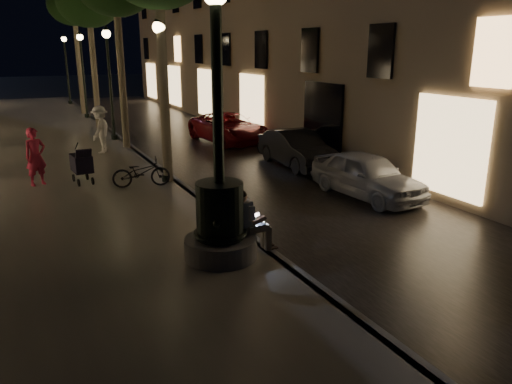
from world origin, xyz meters
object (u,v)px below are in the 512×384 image
tree_far (73,6)px  pedestrian_red (36,157)px  lamp_curb_b (109,69)px  bicycle (141,172)px  seated_man_laptop (249,219)px  lamp_curb_c (82,63)px  car_front (367,175)px  car_third (229,128)px  lamp_curb_a (162,79)px  car_second (297,149)px  fountain_lamppost (220,207)px  lamp_curb_d (66,60)px  pedestrian_white (100,130)px  stroller (82,163)px  tree_third (88,3)px

tree_far → pedestrian_red: (-3.59, -16.72, -5.38)m
lamp_curb_b → bicycle: lamp_curb_b is taller
lamp_curb_b → seated_man_laptop: bearing=-90.4°
seated_man_laptop → lamp_curb_c: size_ratio=0.27×
lamp_curb_b → lamp_curb_c: bearing=90.0°
tree_far → car_front: bearing=-77.5°
lamp_curb_c → car_third: bearing=-64.6°
car_front → lamp_curb_a: bearing=140.2°
car_second → seated_man_laptop: bearing=-124.8°
fountain_lamppost → lamp_curb_d: fountain_lamppost is taller
lamp_curb_b → car_front: size_ratio=1.28×
car_front → pedestrian_white: pedestrian_white is taller
car_second → tree_far: bearing=108.2°
car_third → bicycle: (-5.52, -6.39, -0.01)m
tree_far → stroller: 18.18m
lamp_curb_a → car_second: lamp_curb_a is taller
lamp_curb_d → car_front: bearing=-80.0°
tree_third → car_front: (4.84, -15.45, -5.50)m
stroller → car_third: 8.74m
fountain_lamppost → seated_man_laptop: fountain_lamppost is taller
lamp_curb_b → stroller: bearing=-108.0°
stroller → pedestrian_white: bearing=68.0°
tree_far → lamp_curb_a: size_ratio=1.56×
fountain_lamppost → pedestrian_red: fountain_lamppost is taller
tree_far → lamp_curb_b: 10.50m
fountain_lamppost → car_third: size_ratio=1.12×
car_second → bicycle: bearing=-168.4°
fountain_lamppost → car_second: 8.77m
car_front → car_third: size_ratio=0.81×
lamp_curb_a → stroller: 3.46m
lamp_curb_d → car_second: size_ratio=1.23×
tree_far → pedestrian_white: size_ratio=4.19×
tree_far → lamp_curb_d: size_ratio=1.56×
tree_third → fountain_lamppost: bearing=-92.2°
lamp_curb_a → bicycle: (-0.83, -0.28, -2.60)m
fountain_lamppost → lamp_curb_c: fountain_lamppost is taller
pedestrian_white → stroller: bearing=15.6°
car_third → pedestrian_red: (-8.20, -4.82, 0.40)m
seated_man_laptop → lamp_curb_a: bearing=89.2°
car_third → lamp_curb_b: bearing=152.4°
lamp_curb_d → stroller: bearing=-95.7°
lamp_curb_b → lamp_curb_d: (0.00, 16.00, 0.00)m
fountain_lamppost → bicycle: fountain_lamppost is taller
stroller → car_third: bearing=31.3°
tree_far → pedestrian_red: size_ratio=4.42×
tree_far → fountain_lamppost: bearing=-91.9°
lamp_curb_d → car_front: lamp_curb_d is taller
lamp_curb_d → pedestrian_red: (-3.51, -22.72, -2.19)m
seated_man_laptop → car_third: (4.78, 12.11, -0.24)m
car_second → pedestrian_red: size_ratio=2.29×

